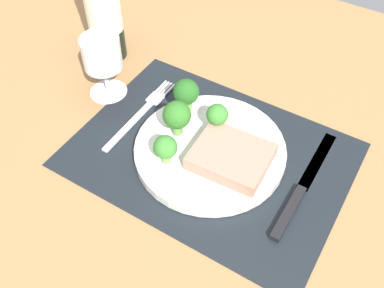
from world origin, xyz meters
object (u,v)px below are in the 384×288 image
object	(u,v)px
plate	(210,150)
wine_bottle	(102,3)
wine_glass	(102,57)
fork	(141,113)
steak	(231,157)
knife	(300,191)

from	to	relation	value
plate	wine_bottle	world-z (taller)	wine_bottle
wine_bottle	wine_glass	world-z (taller)	wine_bottle
fork	wine_glass	world-z (taller)	wine_glass
steak	fork	bearing A→B (deg)	172.87
fork	wine_bottle	bearing A→B (deg)	141.83
wine_bottle	steak	bearing A→B (deg)	-21.32
plate	steak	size ratio (longest dim) A/B	2.11
wine_bottle	wine_glass	distance (cm)	11.67
fork	wine_bottle	distance (cm)	21.56
fork	steak	bearing A→B (deg)	-9.68
steak	wine_bottle	size ratio (longest dim) A/B	0.37
steak	fork	xyz separation A→B (cm)	(-18.65, 2.33, -2.53)
fork	knife	distance (cm)	29.65
knife	wine_glass	size ratio (longest dim) A/B	1.99
plate	wine_glass	xyz separation A→B (cm)	(-23.09, 3.32, 6.77)
steak	fork	size ratio (longest dim) A/B	0.59
plate	knife	xyz separation A→B (cm)	(15.11, 0.53, -0.50)
plate	steak	distance (cm)	4.66
plate	steak	world-z (taller)	steak
wine_bottle	knife	bearing A→B (deg)	-14.70
steak	fork	world-z (taller)	steak
plate	fork	world-z (taller)	plate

